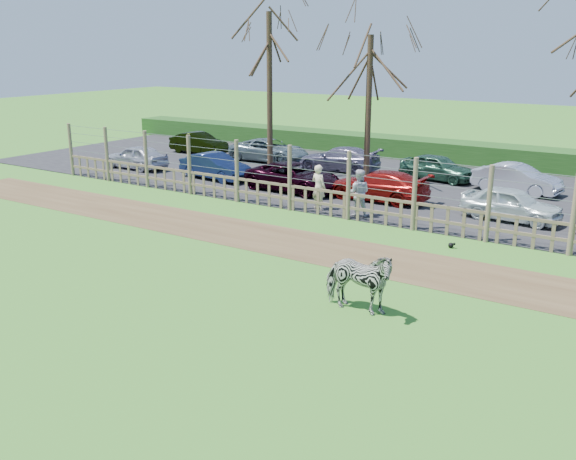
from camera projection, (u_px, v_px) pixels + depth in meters
The scene contains 21 objects.
ground at pixel (204, 287), 16.76m from camera, with size 120.00×120.00×0.00m, color #57A03B.
dirt_strip at pixel (296, 244), 20.38m from camera, with size 34.00×2.80×0.01m, color brown.
asphalt at pixel (416, 187), 28.43m from camera, with size 44.00×13.00×0.04m, color #232326.
hedge at pixel (468, 153), 33.92m from camera, with size 46.00×2.00×1.10m, color #1E4716.
fence at pixel (348, 198), 22.98m from camera, with size 30.16×0.16×2.50m.
tree_left at pixel (269, 56), 28.67m from camera, with size 4.80×4.80×7.88m.
tree_mid at pixel (370, 74), 27.32m from camera, with size 4.80×4.80×6.83m.
zebra at pixel (358, 281), 14.98m from camera, with size 0.84×1.85×1.56m, color gray.
visitor_a at pixel (319, 187), 24.23m from camera, with size 0.63×0.41×1.72m, color beige.
visitor_b at pixel (359, 193), 23.33m from camera, with size 0.84×0.65×1.72m, color #BBBAC3.
crow at pixel (451, 245), 19.94m from camera, with size 0.23×0.17×0.19m.
car_0 at pixel (136, 157), 32.34m from camera, with size 1.42×3.52×1.20m, color #B1B1C0.
car_1 at pixel (215, 166), 29.82m from camera, with size 1.27×3.64×1.20m, color #142048.
car_2 at pixel (294, 177), 27.43m from camera, with size 1.99×4.32×1.20m, color black.
car_3 at pixel (379, 186), 25.77m from camera, with size 1.68×4.13×1.20m, color maroon.
car_4 at pixel (511, 204), 22.79m from camera, with size 1.42×3.52×1.20m, color silver.
car_7 at pixel (199, 143), 36.81m from camera, with size 1.27×3.64×1.20m, color black.
car_8 at pixel (269, 150), 34.35m from camera, with size 1.99×4.32×1.20m, color slate.
car_9 at pixel (339, 159), 31.73m from camera, with size 1.68×4.13×1.20m, color slate.
car_10 at pixel (437, 167), 29.57m from camera, with size 1.42×3.52×1.20m, color #264D39.
car_11 at pixel (517, 179), 27.09m from camera, with size 1.27×3.64×1.20m, color #AEB3C3.
Camera 1 is at (10.40, -11.95, 6.10)m, focal length 40.00 mm.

